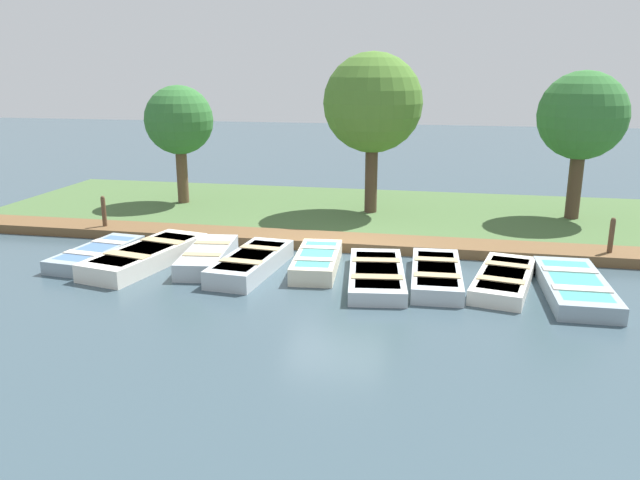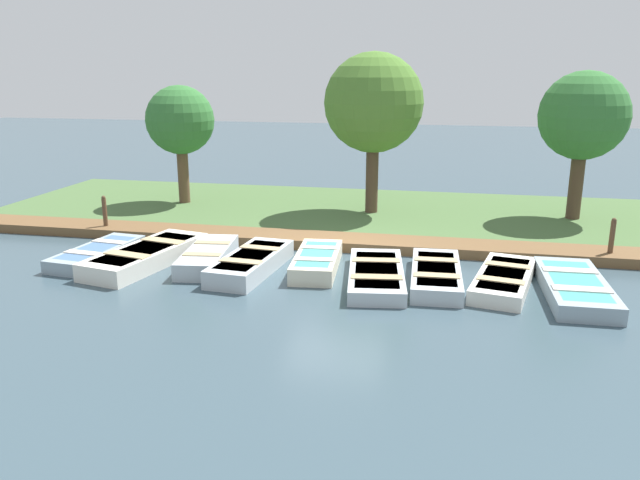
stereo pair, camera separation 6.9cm
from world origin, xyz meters
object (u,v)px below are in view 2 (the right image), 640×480
object	(u,v)px
rowboat_5	(376,275)
mooring_post_far	(612,240)
rowboat_2	(208,256)
rowboat_7	(504,279)
rowboat_4	(317,261)
rowboat_6	(436,275)
rowboat_0	(97,253)
park_tree_left	(374,104)
park_tree_center	(583,117)
park_tree_far_left	(180,121)
rowboat_1	(146,255)
rowboat_8	(575,287)
rowboat_3	(251,263)
mooring_post_near	(105,215)

from	to	relation	value
rowboat_5	mooring_post_far	distance (m)	6.04
rowboat_2	rowboat_7	size ratio (longest dim) A/B	0.90
rowboat_4	rowboat_6	distance (m)	2.82
rowboat_0	rowboat_2	distance (m)	2.86
rowboat_5	park_tree_left	bearing A→B (deg)	-179.21
rowboat_0	park_tree_center	size ratio (longest dim) A/B	0.62
rowboat_6	park_tree_left	xyz separation A→B (m)	(-6.12, -2.21, 3.39)
rowboat_7	park_tree_far_left	distance (m)	12.30
rowboat_2	mooring_post_far	bearing A→B (deg)	95.12
rowboat_6	park_tree_far_left	bearing A→B (deg)	-128.07
rowboat_1	park_tree_far_left	xyz separation A→B (m)	(-6.38, -1.77, 2.69)
rowboat_8	park_tree_far_left	xyz separation A→B (m)	(-6.57, -11.61, 2.73)
rowboat_7	park_tree_center	distance (m)	7.60
rowboat_7	rowboat_8	distance (m)	1.44
park_tree_far_left	rowboat_2	bearing A→B (deg)	27.98
park_tree_center	rowboat_5	bearing A→B (deg)	-38.27
rowboat_1	park_tree_far_left	bearing A→B (deg)	-152.52
rowboat_3	rowboat_4	size ratio (longest dim) A/B	1.16
rowboat_8	rowboat_5	bearing A→B (deg)	-91.29
rowboat_3	rowboat_5	distance (m)	2.97
mooring_post_near	rowboat_8	bearing A→B (deg)	78.17
rowboat_2	rowboat_6	world-z (taller)	rowboat_2
rowboat_5	park_tree_far_left	size ratio (longest dim) A/B	0.81
mooring_post_near	rowboat_4	bearing A→B (deg)	73.52
rowboat_7	rowboat_8	xyz separation A→B (m)	(0.25, 1.42, 0.01)
rowboat_6	mooring_post_far	distance (m)	4.77
rowboat_7	rowboat_3	bearing A→B (deg)	-76.93
park_tree_left	rowboat_4	bearing A→B (deg)	-5.80
rowboat_0	mooring_post_far	size ratio (longest dim) A/B	2.51
rowboat_5	rowboat_6	distance (m)	1.33
rowboat_6	rowboat_8	bearing A→B (deg)	83.14
rowboat_0	mooring_post_near	world-z (taller)	mooring_post_near
mooring_post_near	park_tree_far_left	xyz separation A→B (m)	(-3.99, 0.68, 2.34)
rowboat_5	mooring_post_near	bearing A→B (deg)	-114.85
mooring_post_near	park_tree_far_left	distance (m)	4.68
rowboat_1	rowboat_8	distance (m)	9.84
rowboat_0	park_tree_center	distance (m)	14.25
rowboat_4	park_tree_left	xyz separation A→B (m)	(-5.74, 0.58, 3.36)
mooring_post_near	park_tree_center	xyz separation A→B (m)	(-4.16, 13.40, 2.66)
rowboat_3	park_tree_far_left	bearing A→B (deg)	-139.72
rowboat_1	park_tree_left	world-z (taller)	park_tree_left
rowboat_7	park_tree_left	world-z (taller)	park_tree_left
rowboat_8	park_tree_center	distance (m)	7.47
rowboat_0	mooring_post_far	xyz separation A→B (m)	(-2.31, 12.47, 0.40)
rowboat_7	rowboat_6	bearing A→B (deg)	-77.71
rowboat_7	park_tree_center	xyz separation A→B (m)	(-6.49, 2.53, 3.06)
rowboat_1	rowboat_4	distance (m)	4.18
rowboat_1	rowboat_3	distance (m)	2.68
rowboat_8	mooring_post_far	size ratio (longest dim) A/B	2.86
rowboat_6	rowboat_8	world-z (taller)	same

